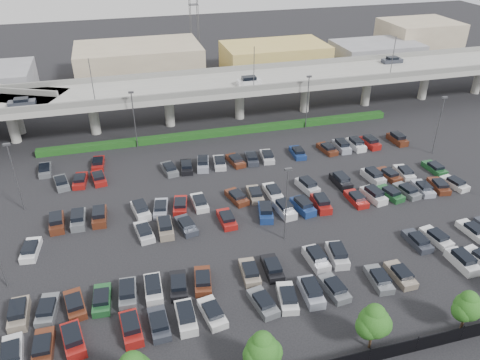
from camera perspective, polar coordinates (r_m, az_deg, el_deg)
The scene contains 9 objects.
ground at distance 66.89m, azimuth 3.06°, elevation -3.12°, with size 280.00×280.00×0.00m, color black.
overpass at distance 91.70m, azimuth -3.25°, elevation 11.24°, with size 150.00×13.00×15.80m.
hedge at distance 87.76m, azimuth -2.00°, elevation 5.86°, with size 66.00×1.60×1.10m, color #113B13.
fence at distance 47.23m, azimuth 14.30°, elevation -20.39°, with size 70.00×0.10×2.00m.
tree_row at distance 46.40m, azimuth 14.69°, elevation -16.76°, with size 65.07×3.66×5.94m.
parked_cars at distance 63.48m, azimuth 3.66°, elevation -4.50°, with size 62.94×41.60×1.67m.
light_poles at distance 64.32m, azimuth -0.84°, elevation 1.93°, with size 66.90×48.38×10.30m.
distant_buildings at distance 123.18m, azimuth -0.41°, elevation 14.69°, with size 138.00×24.00×9.00m.
comm_tower at distance 130.51m, azimuth -5.72°, elevation 20.77°, with size 2.40×2.40×30.00m.
Camera 1 is at (-18.22, -52.87, 36.71)m, focal length 35.00 mm.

